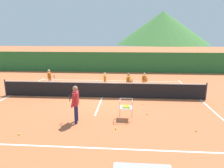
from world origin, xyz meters
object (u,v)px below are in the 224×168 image
(tennis_ball_2, at_px, (116,128))
(student_2, at_px, (129,81))
(student_0, at_px, (50,77))
(ball_cart, at_px, (126,107))
(student_3, at_px, (144,80))
(tennis_ball_0, at_px, (44,101))
(instructor, at_px, (75,101))
(tennis_ball_5, at_px, (147,114))
(tennis_ball_4, at_px, (196,131))
(tennis_net, at_px, (102,90))
(tennis_ball_3, at_px, (19,134))
(student_1, at_px, (105,79))
(tennis_ball_1, at_px, (143,104))

(tennis_ball_2, bearing_deg, student_2, 84.39)
(student_0, xyz_separation_m, ball_cart, (5.57, -5.22, -0.25))
(student_3, relative_size, tennis_ball_0, 18.02)
(tennis_ball_0, bearing_deg, student_3, 27.57)
(tennis_ball_2, bearing_deg, instructor, 162.08)
(tennis_ball_5, bearing_deg, tennis_ball_4, -43.04)
(tennis_net, xyz_separation_m, instructor, (-0.70, -3.78, 0.50))
(student_2, relative_size, tennis_ball_3, 19.64)
(student_3, relative_size, tennis_ball_3, 18.02)
(student_2, relative_size, tennis_ball_4, 19.64)
(instructor, relative_size, tennis_ball_5, 24.48)
(tennis_net, height_order, student_0, student_0)
(tennis_ball_2, distance_m, tennis_ball_4, 3.25)
(instructor, relative_size, tennis_ball_2, 24.48)
(tennis_net, distance_m, tennis_ball_3, 5.78)
(tennis_ball_5, bearing_deg, student_1, 119.21)
(instructor, bearing_deg, tennis_ball_2, -17.92)
(instructor, xyz_separation_m, tennis_ball_0, (-2.55, 2.64, -0.97))
(tennis_ball_2, bearing_deg, tennis_ball_5, 49.90)
(tennis_ball_4, bearing_deg, tennis_ball_3, -173.45)
(tennis_ball_3, xyz_separation_m, tennis_ball_4, (6.97, 0.80, 0.00))
(student_1, height_order, tennis_ball_5, student_1)
(tennis_net, distance_m, student_0, 4.57)
(ball_cart, distance_m, tennis_ball_4, 3.10)
(student_0, distance_m, student_2, 5.77)
(student_2, bearing_deg, instructor, -115.07)
(tennis_ball_4, distance_m, tennis_ball_5, 2.47)
(student_2, xyz_separation_m, tennis_ball_2, (-0.55, -5.56, -0.77))
(student_2, height_order, tennis_ball_1, student_2)
(instructor, distance_m, student_3, 6.71)
(ball_cart, bearing_deg, tennis_ball_0, 156.55)
(student_0, xyz_separation_m, student_3, (6.81, -0.04, -0.09))
(tennis_ball_4, bearing_deg, student_3, 104.28)
(ball_cart, bearing_deg, student_1, 106.62)
(student_3, height_order, tennis_ball_0, student_3)
(tennis_ball_1, bearing_deg, student_1, 128.53)
(tennis_net, bearing_deg, student_2, 36.54)
(tennis_ball_3, bearing_deg, student_1, 69.92)
(student_1, xyz_separation_m, student_2, (1.67, -0.76, 0.07))
(tennis_ball_2, xyz_separation_m, tennis_ball_4, (3.25, 0.03, 0.00))
(tennis_ball_5, bearing_deg, instructor, -160.58)
(ball_cart, distance_m, tennis_ball_1, 2.32)
(instructor, relative_size, student_0, 1.21)
(tennis_ball_0, relative_size, tennis_ball_1, 1.00)
(tennis_ball_4, bearing_deg, tennis_net, 135.05)
(tennis_net, height_order, tennis_ball_2, tennis_net)
(tennis_ball_2, relative_size, tennis_ball_4, 1.00)
(tennis_net, bearing_deg, student_0, 153.59)
(tennis_ball_2, height_order, tennis_ball_3, same)
(student_3, xyz_separation_m, tennis_ball_0, (-5.98, -3.12, -0.70))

